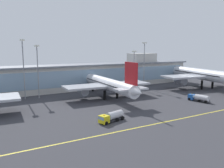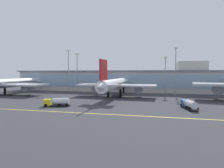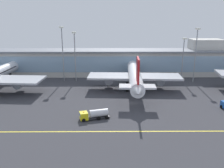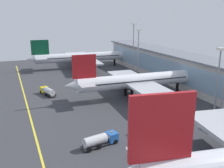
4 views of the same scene
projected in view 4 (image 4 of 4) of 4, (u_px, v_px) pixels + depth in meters
ground_plane at (93, 101)px, 91.28m from camera, size 194.17×194.17×0.00m
taxiway_centreline_stripe at (28, 109)px, 83.20m from camera, size 155.34×0.50×0.01m
terminal_building at (195, 72)px, 103.67m from camera, size 141.69×14.00×18.49m
airliner_near_left at (81, 57)px, 145.98m from camera, size 45.91×59.87×16.47m
airliner_near_right at (137, 81)px, 94.06m from camera, size 39.09×53.59×16.84m
fuel_tanker_truck at (101, 139)px, 60.13m from camera, size 4.37×9.34×2.90m
baggage_tug_near at (47, 91)px, 97.85m from camera, size 9.36×5.03×2.90m
apron_light_mast_west at (219, 71)px, 75.93m from camera, size 1.80×1.80×20.41m
apron_light_mast_centre at (133, 42)px, 125.65m from camera, size 1.80×1.80×25.49m
apron_light_mast_east at (138, 46)px, 120.75m from camera, size 1.80×1.80×23.18m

